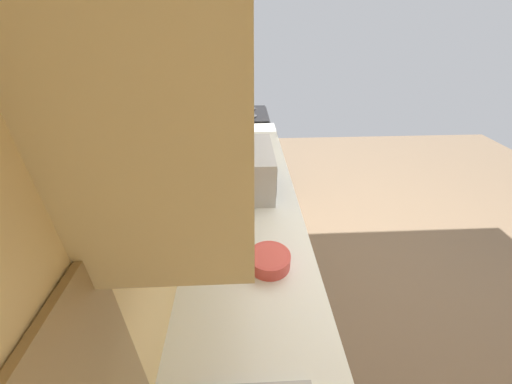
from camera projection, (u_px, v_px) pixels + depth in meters
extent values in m
plane|color=brown|center=(390.00, 271.00, 2.53)|extent=(6.31, 6.31, 0.00)
cube|color=#EFCA82|center=(182.00, 118.00, 1.73)|extent=(4.06, 0.12, 2.78)
cube|color=beige|center=(248.00, 270.00, 1.95)|extent=(3.20, 0.62, 0.90)
cube|color=white|center=(246.00, 216.00, 1.70)|extent=(3.23, 0.65, 0.02)
cube|color=#332819|center=(317.00, 377.00, 1.38)|extent=(0.01, 0.01, 0.83)
cube|color=#332819|center=(300.00, 297.00, 1.77)|extent=(0.01, 0.01, 0.83)
cube|color=#332819|center=(289.00, 246.00, 2.15)|extent=(0.01, 0.01, 0.83)
cube|color=#332819|center=(281.00, 210.00, 2.54)|extent=(0.01, 0.01, 0.83)
cube|color=#332819|center=(276.00, 183.00, 2.93)|extent=(0.01, 0.01, 0.83)
cube|color=beige|center=(206.00, 43.00, 1.22)|extent=(2.00, 0.32, 0.65)
cube|color=black|center=(243.00, 151.00, 3.58)|extent=(0.64, 0.60, 0.92)
cube|color=black|center=(268.00, 154.00, 3.62)|extent=(0.50, 0.01, 0.50)
cube|color=black|center=(242.00, 114.00, 3.33)|extent=(0.61, 0.57, 0.02)
cube|color=black|center=(217.00, 107.00, 3.28)|extent=(0.61, 0.04, 0.18)
cylinder|color=#38383D|center=(252.00, 116.00, 3.21)|extent=(0.11, 0.11, 0.01)
cylinder|color=#38383D|center=(251.00, 109.00, 3.45)|extent=(0.11, 0.11, 0.01)
cylinder|color=#38383D|center=(232.00, 116.00, 3.20)|extent=(0.11, 0.11, 0.01)
cylinder|color=#38383D|center=(233.00, 109.00, 3.44)|extent=(0.11, 0.11, 0.01)
cube|color=#B7BABF|center=(242.00, 169.00, 1.89)|extent=(0.51, 0.40, 0.28)
cube|color=black|center=(274.00, 171.00, 1.86)|extent=(0.32, 0.01, 0.20)
cube|color=#2D2D33|center=(270.00, 155.00, 2.06)|extent=(0.09, 0.01, 0.20)
cylinder|color=#D84C47|center=(269.00, 260.00, 1.34)|extent=(0.19, 0.19, 0.07)
cylinder|color=#DD524C|center=(269.00, 258.00, 1.33)|extent=(0.16, 0.16, 0.03)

